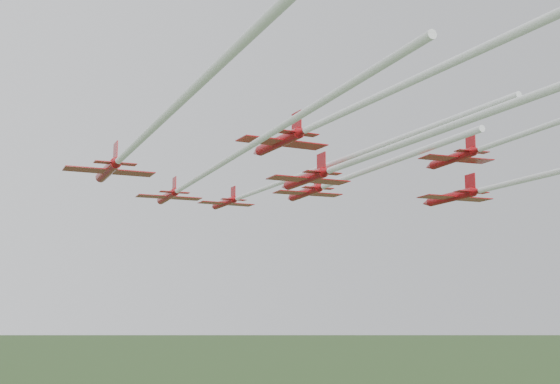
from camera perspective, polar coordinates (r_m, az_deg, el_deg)
jet_lead at (r=91.42m, az=-0.32°, el=0.65°), size 15.02×66.91×2.54m
jet_row2_left at (r=74.35m, az=-5.97°, el=1.58°), size 17.44×62.98×2.45m
jet_row2_right at (r=91.71m, az=4.34°, el=0.76°), size 14.13×45.00×2.90m
jet_row3_left at (r=65.76m, az=-11.94°, el=3.55°), size 14.23×52.71×2.81m
jet_row3_mid at (r=66.38m, az=7.55°, el=3.04°), size 14.62×57.89×2.77m
jet_row3_right at (r=79.59m, az=19.21°, el=0.96°), size 16.75×55.28×2.81m
jet_row4_left at (r=51.61m, az=8.90°, el=8.10°), size 13.41×65.22×2.56m
jet_row4_right at (r=64.25m, az=21.01°, el=5.12°), size 17.97×54.30×2.35m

